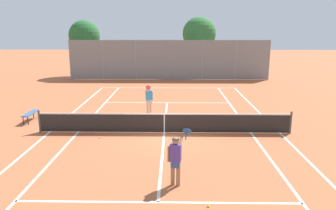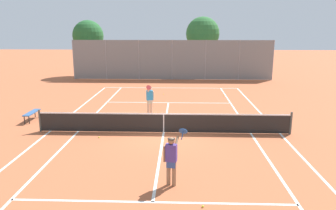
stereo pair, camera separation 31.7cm
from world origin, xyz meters
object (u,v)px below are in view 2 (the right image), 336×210
at_px(loose_tennis_ball_2, 203,206).
at_px(loose_tennis_ball_4, 133,116).
at_px(player_far_left, 150,98).
at_px(loose_tennis_ball_0, 99,137).
at_px(loose_tennis_ball_1, 164,94).
at_px(courtside_bench, 32,113).
at_px(tree_behind_right, 202,35).
at_px(player_near_side, 171,158).
at_px(tennis_net, 164,122).
at_px(tree_behind_left, 89,37).
at_px(loose_tennis_ball_3, 223,96).

distance_m(loose_tennis_ball_2, loose_tennis_ball_4, 10.06).
relative_size(player_far_left, loose_tennis_ball_0, 26.88).
relative_size(loose_tennis_ball_1, courtside_bench, 0.04).
bearing_deg(loose_tennis_ball_1, tree_behind_right, 72.59).
bearing_deg(loose_tennis_ball_1, player_near_side, -86.21).
distance_m(tennis_net, tree_behind_left, 21.08).
height_order(loose_tennis_ball_4, tree_behind_left, tree_behind_left).
bearing_deg(courtside_bench, loose_tennis_ball_4, 10.91).
height_order(player_near_side, tree_behind_left, tree_behind_left).
height_order(player_near_side, loose_tennis_ball_3, player_near_side).
relative_size(player_near_side, loose_tennis_ball_4, 26.88).
distance_m(player_near_side, loose_tennis_ball_3, 14.49).
xyz_separation_m(tennis_net, loose_tennis_ball_3, (3.96, 8.72, -0.48)).
xyz_separation_m(loose_tennis_ball_4, courtside_bench, (-5.29, -1.02, 0.38)).
height_order(courtside_bench, tree_behind_right, tree_behind_right).
height_order(player_far_left, tree_behind_left, tree_behind_left).
relative_size(player_near_side, player_far_left, 1.00).
distance_m(player_near_side, loose_tennis_ball_4, 8.59).
bearing_deg(player_far_left, tree_behind_right, 76.55).
distance_m(tennis_net, loose_tennis_ball_3, 9.59).
bearing_deg(loose_tennis_ball_3, loose_tennis_ball_1, 174.80).
xyz_separation_m(player_far_left, loose_tennis_ball_4, (-0.93, -0.59, -0.89)).
bearing_deg(loose_tennis_ball_2, loose_tennis_ball_1, 96.76).
bearing_deg(tree_behind_left, courtside_bench, -85.23).
bearing_deg(player_far_left, tree_behind_left, 116.29).
bearing_deg(loose_tennis_ball_0, player_far_left, 66.04).
relative_size(player_near_side, loose_tennis_ball_1, 26.88).
height_order(loose_tennis_ball_0, loose_tennis_ball_3, same).
bearing_deg(loose_tennis_ball_4, player_near_side, -73.63).
distance_m(player_far_left, courtside_bench, 6.44).
height_order(player_near_side, loose_tennis_ball_0, player_near_side).
height_order(loose_tennis_ball_4, tree_behind_right, tree_behind_right).
bearing_deg(loose_tennis_ball_1, loose_tennis_ball_3, -5.20).
bearing_deg(player_near_side, tennis_net, 95.45).
bearing_deg(player_near_side, loose_tennis_ball_4, 106.37).
bearing_deg(tennis_net, loose_tennis_ball_2, -77.93).
bearing_deg(loose_tennis_ball_3, loose_tennis_ball_2, -99.39).
bearing_deg(tree_behind_left, loose_tennis_ball_4, -67.31).
height_order(loose_tennis_ball_1, loose_tennis_ball_4, same).
height_order(player_near_side, tree_behind_right, tree_behind_right).
xyz_separation_m(loose_tennis_ball_0, loose_tennis_ball_2, (4.31, -5.75, 0.00)).
height_order(tennis_net, loose_tennis_ball_4, tennis_net).
relative_size(tennis_net, loose_tennis_ball_0, 181.82).
distance_m(player_near_side, tree_behind_right, 25.93).
distance_m(loose_tennis_ball_2, courtside_bench, 12.08).
xyz_separation_m(player_near_side, loose_tennis_ball_0, (-3.40, 4.46, -0.89)).
height_order(courtside_bench, tree_behind_left, tree_behind_left).
xyz_separation_m(loose_tennis_ball_0, courtside_bench, (-4.29, 2.72, 0.38)).
xyz_separation_m(loose_tennis_ball_3, tree_behind_right, (-0.91, 11.55, 4.11)).
bearing_deg(loose_tennis_ball_0, loose_tennis_ball_1, 76.24).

